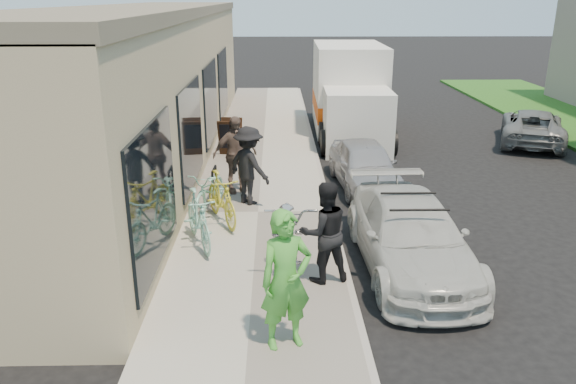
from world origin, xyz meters
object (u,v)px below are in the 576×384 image
object	(u,v)px
sedan_silver	(365,165)
far_car_gray	(532,127)
sedan_white	(410,235)
woman_rider	(286,280)
man_standing	(324,232)
moving_truck	(350,96)
cruiser_bike_b	(210,190)
bystander_a	(249,166)
sandwich_board	(230,136)
cruiser_bike_c	(221,198)
cruiser_bike_a	(198,219)
bystander_b	(235,155)
tandem_bike	(289,230)
bike_rack	(214,181)

from	to	relation	value
sedan_silver	far_car_gray	distance (m)	7.37
sedan_white	woman_rider	bearing A→B (deg)	-133.39
sedan_silver	man_standing	bearing A→B (deg)	-110.42
sedan_white	man_standing	world-z (taller)	man_standing
moving_truck	cruiser_bike_b	world-z (taller)	moving_truck
cruiser_bike_b	bystander_a	distance (m)	1.00
sandwich_board	man_standing	bearing A→B (deg)	-67.54
woman_rider	cruiser_bike_b	size ratio (longest dim) A/B	1.10
far_car_gray	moving_truck	bearing A→B (deg)	7.06
sandwich_board	cruiser_bike_c	xyz separation A→B (m)	(0.22, -5.20, -0.01)
sandwich_board	man_standing	size ratio (longest dim) A/B	0.61
moving_truck	woman_rider	world-z (taller)	moving_truck
bystander_a	far_car_gray	bearing A→B (deg)	-102.62
cruiser_bike_a	bystander_a	size ratio (longest dim) A/B	0.97
far_car_gray	bystander_b	world-z (taller)	bystander_b
far_car_gray	man_standing	world-z (taller)	man_standing
sedan_silver	woman_rider	size ratio (longest dim) A/B	1.82
cruiser_bike_a	cruiser_bike_c	xyz separation A→B (m)	(0.32, 1.10, 0.00)
tandem_bike	cruiser_bike_c	bearing A→B (deg)	123.95
sedan_white	man_standing	bearing A→B (deg)	-157.76
sedan_silver	cruiser_bike_c	world-z (taller)	cruiser_bike_c
man_standing	bystander_a	bearing A→B (deg)	-84.51
bike_rack	bystander_a	world-z (taller)	bystander_a
tandem_bike	woman_rider	distance (m)	2.37
tandem_bike	bystander_b	size ratio (longest dim) A/B	1.32
sandwich_board	cruiser_bike_c	bearing A→B (deg)	-80.18
sedan_white	bystander_a	bearing A→B (deg)	133.05
cruiser_bike_a	bystander_b	bearing A→B (deg)	60.28
sedan_silver	far_car_gray	size ratio (longest dim) A/B	0.86
sedan_white	cruiser_bike_a	world-z (taller)	sedan_white
bike_rack	man_standing	distance (m)	4.28
bike_rack	tandem_bike	distance (m)	3.49
cruiser_bike_a	man_standing	bearing A→B (deg)	-53.30
sedan_white	far_car_gray	world-z (taller)	sedan_white
far_car_gray	cruiser_bike_c	xyz separation A→B (m)	(-9.29, -6.82, 0.11)
cruiser_bike_a	cruiser_bike_c	distance (m)	1.14
bike_rack	sandwich_board	size ratio (longest dim) A/B	0.77
sedan_silver	cruiser_bike_b	size ratio (longest dim) A/B	1.99
sandwich_board	cruiser_bike_b	distance (m)	4.53
sedan_white	far_car_gray	distance (m)	10.44
moving_truck	bystander_b	xyz separation A→B (m)	(-3.44, -6.41, -0.27)
sedan_silver	woman_rider	distance (m)	7.13
bike_rack	sedan_white	xyz separation A→B (m)	(3.65, -3.01, -0.01)
bike_rack	sedan_white	bearing A→B (deg)	-39.51
sedan_silver	bystander_b	world-z (taller)	bystander_b
cruiser_bike_b	woman_rider	bearing A→B (deg)	-60.41
man_standing	bystander_a	distance (m)	3.82
woman_rider	bystander_a	xyz separation A→B (m)	(-0.70, 5.34, -0.08)
bike_rack	far_car_gray	world-z (taller)	far_car_gray
sandwich_board	sedan_silver	world-z (taller)	sandwich_board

